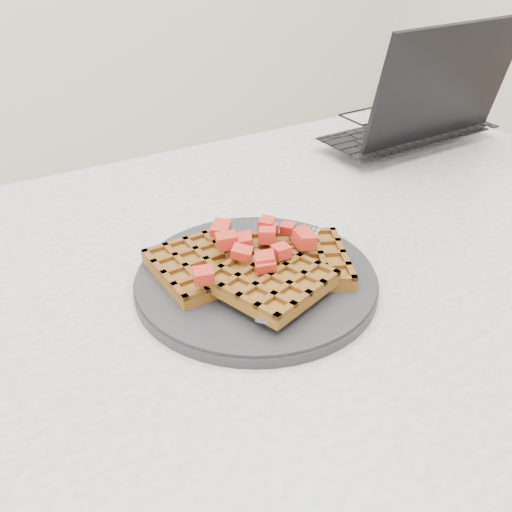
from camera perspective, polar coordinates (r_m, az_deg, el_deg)
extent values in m
cube|color=silver|center=(0.71, 2.80, -1.40)|extent=(1.20, 0.80, 0.03)
cube|color=white|center=(1.44, 13.38, -0.99)|extent=(0.06, 0.06, 0.72)
cylinder|color=black|center=(0.65, 0.00, -2.38)|extent=(0.28, 0.28, 0.02)
imported|color=black|center=(1.11, 13.27, 12.18)|extent=(0.33, 0.22, 0.03)
cube|color=black|center=(1.01, 18.41, 16.06)|extent=(0.30, 0.06, 0.19)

